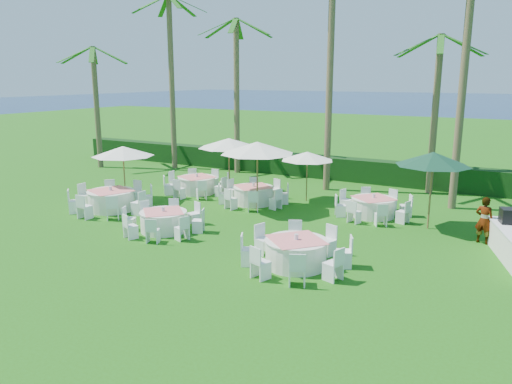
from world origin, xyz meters
TOP-DOWN VIEW (x-y plane):
  - ground at (0.00, 0.00)m, footprint 120.00×120.00m
  - hedge at (0.00, 12.00)m, footprint 34.00×1.00m
  - ocean at (0.00, 102.00)m, footprint 260.00×260.00m
  - banquet_table_a at (-4.93, 1.14)m, footprint 3.40×3.40m
  - banquet_table_b at (-1.11, -0.11)m, footprint 2.90×2.90m
  - banquet_table_c at (4.52, -0.89)m, footprint 3.22×3.22m
  - banquet_table_d at (-3.66, 5.51)m, footprint 3.16×3.16m
  - banquet_table_e at (-0.25, 5.01)m, footprint 3.08×3.08m
  - banquet_table_f at (4.97, 5.54)m, footprint 3.02×3.02m
  - umbrella_a at (-5.48, 2.55)m, footprint 2.73×2.73m
  - umbrella_b at (0.42, 4.15)m, footprint 3.09×3.09m
  - umbrella_c at (-2.41, 6.44)m, footprint 2.97×2.97m
  - umbrella_d at (1.59, 6.63)m, footprint 2.38×2.38m
  - umbrella_green at (7.22, 4.91)m, footprint 2.68×2.68m
  - staff_person at (9.15, 4.08)m, footprint 0.66×0.51m
  - palm_a at (-8.83, 10.36)m, footprint 4.14×4.40m
  - palm_b at (-4.74, 11.03)m, footprint 4.40×4.15m
  - palm_c at (1.53, 9.24)m, footprint 4.28×4.35m
  - palm_d at (6.13, 11.02)m, footprint 4.22×4.38m
  - palm_e at (7.55, 8.47)m, footprint 4.32×4.32m
  - palm_f at (-13.07, 8.37)m, footprint 4.34×4.29m

SIDE VIEW (x-z plane):
  - ground at x=0.00m, z-range 0.00..0.00m
  - ocean at x=0.00m, z-range 0.00..0.00m
  - banquet_table_b at x=-1.11m, z-range -0.06..0.85m
  - banquet_table_f at x=4.97m, z-range -0.06..0.87m
  - banquet_table_e at x=-0.25m, z-range -0.06..0.88m
  - banquet_table_d at x=-3.66m, z-range -0.06..0.90m
  - banquet_table_c at x=4.52m, z-range -0.06..0.93m
  - banquet_table_a at x=-4.93m, z-range -0.06..0.96m
  - hedge at x=0.00m, z-range 0.00..1.20m
  - staff_person at x=9.15m, z-range 0.00..1.61m
  - umbrella_d at x=1.59m, z-range 0.92..3.16m
  - umbrella_a at x=-5.48m, z-range 1.03..3.53m
  - umbrella_c at x=-2.41m, z-range 1.08..3.71m
  - umbrella_green at x=7.22m, z-range 1.18..4.04m
  - umbrella_b at x=0.42m, z-range 1.19..4.08m
  - palm_f at x=-13.07m, z-range 0.43..7.69m
  - palm_d at x=6.13m, z-range 0.44..7.84m
  - palm_b at x=-4.74m, z-range 0.45..9.11m
  - palm_e at x=7.55m, z-range 0.47..10.39m
  - palm_a at x=-8.83m, z-range 0.47..10.53m
  - palm_c at x=1.53m, z-range 0.48..12.07m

